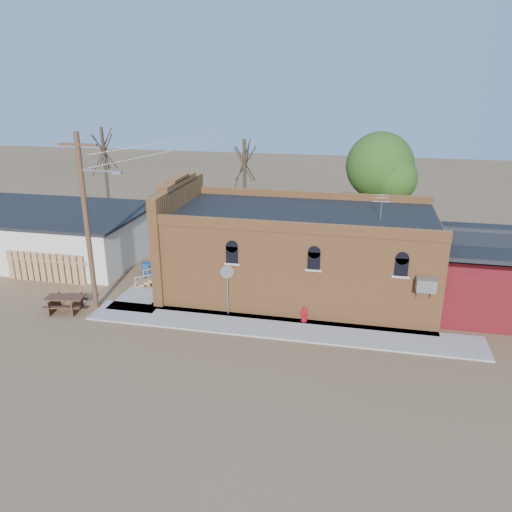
% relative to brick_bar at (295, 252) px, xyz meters
% --- Properties ---
extents(ground, '(120.00, 120.00, 0.00)m').
position_rel_brick_bar_xyz_m(ground, '(-1.64, -5.49, -2.34)').
color(ground, brown).
rests_on(ground, ground).
extents(sidewalk_south, '(19.00, 2.20, 0.08)m').
position_rel_brick_bar_xyz_m(sidewalk_south, '(-0.14, -4.59, -2.30)').
color(sidewalk_south, '#9E9991').
rests_on(sidewalk_south, ground).
extents(sidewalk_west, '(2.60, 10.00, 0.08)m').
position_rel_brick_bar_xyz_m(sidewalk_west, '(-7.94, 0.51, -2.30)').
color(sidewalk_west, '#9E9991').
rests_on(sidewalk_west, ground).
extents(brick_bar, '(16.40, 7.97, 6.30)m').
position_rel_brick_bar_xyz_m(brick_bar, '(0.00, 0.00, 0.00)').
color(brick_bar, '#AE6835').
rests_on(brick_bar, ground).
extents(red_shed, '(5.40, 6.40, 4.30)m').
position_rel_brick_bar_xyz_m(red_shed, '(9.86, 0.01, -0.07)').
color(red_shed, '#5B0F13').
rests_on(red_shed, ground).
extents(storage_building, '(20.40, 8.40, 3.17)m').
position_rel_brick_bar_xyz_m(storage_building, '(-20.64, 2.51, -0.74)').
color(storage_building, silver).
rests_on(storage_building, ground).
extents(wood_fence, '(5.20, 0.10, 1.80)m').
position_rel_brick_bar_xyz_m(wood_fence, '(-14.44, -1.69, -1.44)').
color(wood_fence, '#A7824B').
rests_on(wood_fence, ground).
extents(utility_pole, '(3.12, 0.26, 9.00)m').
position_rel_brick_bar_xyz_m(utility_pole, '(-9.79, -4.29, 2.43)').
color(utility_pole, '#4B311E').
rests_on(utility_pole, ground).
extents(tree_bare_near, '(2.80, 2.80, 7.65)m').
position_rel_brick_bar_xyz_m(tree_bare_near, '(-4.64, 7.51, 3.62)').
color(tree_bare_near, '#403324').
rests_on(tree_bare_near, ground).
extents(tree_bare_far, '(2.80, 2.80, 8.16)m').
position_rel_brick_bar_xyz_m(tree_bare_far, '(-15.64, 8.51, 4.02)').
color(tree_bare_far, '#403324').
rests_on(tree_bare_far, ground).
extents(tree_leafy, '(4.40, 4.40, 8.15)m').
position_rel_brick_bar_xyz_m(tree_leafy, '(4.36, 8.01, 3.59)').
color(tree_leafy, '#403324').
rests_on(tree_leafy, ground).
extents(fire_hydrant, '(0.43, 0.41, 0.74)m').
position_rel_brick_bar_xyz_m(fire_hydrant, '(1.01, -3.71, -1.89)').
color(fire_hydrant, '#AB0917').
rests_on(fire_hydrant, sidewalk_south).
extents(stop_sign, '(0.70, 0.25, 2.64)m').
position_rel_brick_bar_xyz_m(stop_sign, '(-2.85, -3.69, -0.23)').
color(stop_sign, '#98999D').
rests_on(stop_sign, sidewalk_south).
extents(trash_barrel, '(0.64, 0.64, 0.88)m').
position_rel_brick_bar_xyz_m(trash_barrel, '(-8.94, 0.16, -1.82)').
color(trash_barrel, navy).
rests_on(trash_barrel, sidewalk_west).
extents(picnic_table, '(2.14, 1.76, 0.80)m').
position_rel_brick_bar_xyz_m(picnic_table, '(-11.14, -4.99, -1.82)').
color(picnic_table, '#4D2C1F').
rests_on(picnic_table, ground).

